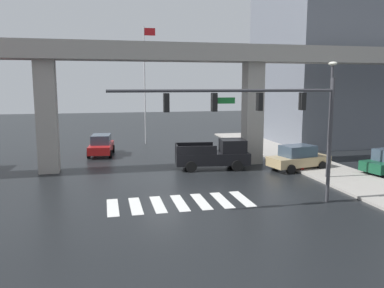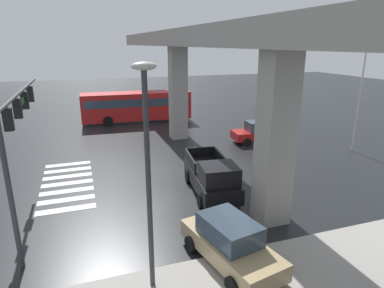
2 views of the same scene
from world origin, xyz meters
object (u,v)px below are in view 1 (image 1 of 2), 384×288
Objects in this scene: sedan_red at (101,145)px; flagpole at (145,78)px; pickup_truck at (216,155)px; traffic_signal_mast at (262,111)px; fire_hydrant at (302,165)px; street_lamp_near_corner at (330,106)px; sedan_tan at (298,158)px.

sedan_red is 8.98m from flagpole.
traffic_signal_mast reaches higher than pickup_truck.
fire_hydrant is 0.07× the size of flagpole.
flagpole reaches higher than fire_hydrant.
flagpole reaches higher than pickup_truck.
fire_hydrant is (5.84, 6.58, -4.23)m from traffic_signal_mast.
street_lamp_near_corner reaches higher than sedan_red.
pickup_truck is at bearing -74.53° from flagpole.
pickup_truck reaches higher than sedan_tan.
fire_hydrant is at bearing -58.73° from flagpole.
traffic_signal_mast is at bearing -131.62° from fire_hydrant.
traffic_signal_mast reaches higher than sedan_tan.
flagpole is (-8.99, 14.27, 5.67)m from sedan_tan.
traffic_signal_mast reaches higher than fire_hydrant.
sedan_tan is at bearing 98.17° from street_lamp_near_corner.
street_lamp_near_corner reaches higher than sedan_tan.
flagpole reaches higher than sedan_tan.
flagpole is at bearing 98.41° from traffic_signal_mast.
street_lamp_near_corner is at bearing -37.28° from pickup_truck.
flagpole reaches higher than traffic_signal_mast.
sedan_red is 5.24× the size of fire_hydrant.
street_lamp_near_corner is at bearing -61.33° from flagpole.
pickup_truck is 0.49× the size of traffic_signal_mast.
flagpole is (-9.41, 17.21, 1.96)m from street_lamp_near_corner.
pickup_truck is 9.44m from traffic_signal_mast.
pickup_truck is 10.78m from sedan_red.
sedan_tan is 1.02× the size of sedan_red.
sedan_red is (-7.91, 7.33, -0.14)m from pickup_truck.
fire_hydrant is (13.40, -9.43, -0.42)m from sedan_red.
sedan_red is (-13.37, 8.86, 0.00)m from sedan_tan.
street_lamp_near_corner is (5.89, -4.48, 3.57)m from pickup_truck.
sedan_red is 0.41× the size of traffic_signal_mast.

